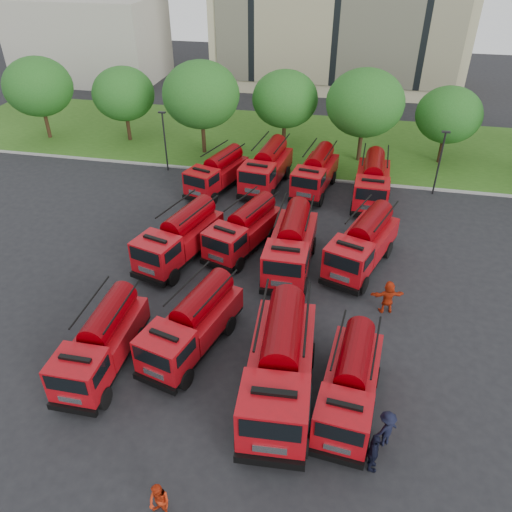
{
  "coord_description": "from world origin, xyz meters",
  "views": [
    {
      "loc": [
        5.53,
        -20.22,
        17.99
      ],
      "look_at": [
        0.67,
        3.18,
        1.8
      ],
      "focal_mm": 35.0,
      "sensor_mm": 36.0,
      "label": 1
    }
  ],
  "objects_px": {
    "fire_truck_5": "(244,229)",
    "firefighter_2": "(370,468)",
    "firefighter_5": "(385,311)",
    "fire_truck_11": "(372,181)",
    "fire_truck_10": "(316,172)",
    "fire_truck_2": "(280,366)",
    "firefighter_0": "(276,436)",
    "fire_truck_7": "(363,244)",
    "fire_truck_0": "(102,342)",
    "fire_truck_8": "(217,173)",
    "firefighter_4": "(153,281)",
    "fire_truck_1": "(193,324)",
    "fire_truck_6": "(291,244)",
    "firefighter_3": "(383,443)",
    "fire_truck_4": "(180,237)",
    "fire_truck_3": "(350,383)",
    "fire_truck_9": "(267,167)"
  },
  "relations": [
    {
      "from": "fire_truck_2",
      "to": "fire_truck_5",
      "type": "distance_m",
      "value": 12.25
    },
    {
      "from": "firefighter_0",
      "to": "firefighter_3",
      "type": "xyz_separation_m",
      "value": [
        4.41,
        0.6,
        0.0
      ]
    },
    {
      "from": "fire_truck_2",
      "to": "fire_truck_5",
      "type": "relative_size",
      "value": 1.18
    },
    {
      "from": "firefighter_0",
      "to": "firefighter_5",
      "type": "relative_size",
      "value": 0.94
    },
    {
      "from": "fire_truck_1",
      "to": "firefighter_4",
      "type": "distance_m",
      "value": 6.51
    },
    {
      "from": "firefighter_3",
      "to": "fire_truck_5",
      "type": "bearing_deg",
      "value": -94.08
    },
    {
      "from": "fire_truck_3",
      "to": "firefighter_3",
      "type": "height_order",
      "value": "fire_truck_3"
    },
    {
      "from": "firefighter_2",
      "to": "firefighter_3",
      "type": "bearing_deg",
      "value": -21.96
    },
    {
      "from": "fire_truck_5",
      "to": "firefighter_2",
      "type": "bearing_deg",
      "value": -40.54
    },
    {
      "from": "fire_truck_8",
      "to": "firefighter_3",
      "type": "relative_size",
      "value": 3.7
    },
    {
      "from": "fire_truck_1",
      "to": "fire_truck_11",
      "type": "bearing_deg",
      "value": 79.92
    },
    {
      "from": "firefighter_0",
      "to": "firefighter_3",
      "type": "height_order",
      "value": "firefighter_0"
    },
    {
      "from": "fire_truck_10",
      "to": "fire_truck_5",
      "type": "bearing_deg",
      "value": -101.83
    },
    {
      "from": "fire_truck_2",
      "to": "fire_truck_6",
      "type": "xyz_separation_m",
      "value": [
        -0.99,
        10.08,
        -0.17
      ]
    },
    {
      "from": "fire_truck_2",
      "to": "firefighter_4",
      "type": "bearing_deg",
      "value": 138.22
    },
    {
      "from": "firefighter_3",
      "to": "fire_truck_3",
      "type": "bearing_deg",
      "value": -83.87
    },
    {
      "from": "fire_truck_7",
      "to": "firefighter_5",
      "type": "distance_m",
      "value": 4.74
    },
    {
      "from": "fire_truck_5",
      "to": "firefighter_0",
      "type": "xyz_separation_m",
      "value": [
        4.48,
        -13.75,
        -1.49
      ]
    },
    {
      "from": "fire_truck_0",
      "to": "fire_truck_10",
      "type": "height_order",
      "value": "fire_truck_10"
    },
    {
      "from": "firefighter_2",
      "to": "firefighter_3",
      "type": "xyz_separation_m",
      "value": [
        0.51,
        1.27,
        0.0
      ]
    },
    {
      "from": "fire_truck_0",
      "to": "firefighter_5",
      "type": "bearing_deg",
      "value": 26.88
    },
    {
      "from": "fire_truck_11",
      "to": "firefighter_2",
      "type": "relative_size",
      "value": 3.71
    },
    {
      "from": "fire_truck_4",
      "to": "fire_truck_1",
      "type": "bearing_deg",
      "value": -50.7
    },
    {
      "from": "fire_truck_9",
      "to": "fire_truck_4",
      "type": "bearing_deg",
      "value": -99.6
    },
    {
      "from": "fire_truck_7",
      "to": "fire_truck_11",
      "type": "relative_size",
      "value": 1.04
    },
    {
      "from": "fire_truck_2",
      "to": "fire_truck_7",
      "type": "height_order",
      "value": "fire_truck_2"
    },
    {
      "from": "fire_truck_8",
      "to": "firefighter_2",
      "type": "height_order",
      "value": "fire_truck_8"
    },
    {
      "from": "fire_truck_0",
      "to": "fire_truck_6",
      "type": "relative_size",
      "value": 0.9
    },
    {
      "from": "fire_truck_10",
      "to": "fire_truck_2",
      "type": "bearing_deg",
      "value": -79.28
    },
    {
      "from": "fire_truck_7",
      "to": "firefighter_4",
      "type": "relative_size",
      "value": 4.61
    },
    {
      "from": "fire_truck_0",
      "to": "fire_truck_8",
      "type": "height_order",
      "value": "fire_truck_0"
    },
    {
      "from": "fire_truck_7",
      "to": "fire_truck_11",
      "type": "bearing_deg",
      "value": 106.49
    },
    {
      "from": "fire_truck_4",
      "to": "firefighter_5",
      "type": "relative_size",
      "value": 3.68
    },
    {
      "from": "fire_truck_6",
      "to": "firefighter_0",
      "type": "relative_size",
      "value": 3.86
    },
    {
      "from": "firefighter_5",
      "to": "fire_truck_2",
      "type": "bearing_deg",
      "value": 40.4
    },
    {
      "from": "fire_truck_11",
      "to": "firefighter_4",
      "type": "distance_m",
      "value": 18.21
    },
    {
      "from": "fire_truck_8",
      "to": "firefighter_5",
      "type": "height_order",
      "value": "fire_truck_8"
    },
    {
      "from": "fire_truck_7",
      "to": "firefighter_4",
      "type": "bearing_deg",
      "value": -141.47
    },
    {
      "from": "fire_truck_0",
      "to": "fire_truck_4",
      "type": "relative_size",
      "value": 0.89
    },
    {
      "from": "fire_truck_6",
      "to": "fire_truck_7",
      "type": "height_order",
      "value": "fire_truck_6"
    },
    {
      "from": "fire_truck_5",
      "to": "firefighter_5",
      "type": "distance_m",
      "value": 10.25
    },
    {
      "from": "firefighter_5",
      "to": "fire_truck_6",
      "type": "bearing_deg",
      "value": -43.52
    },
    {
      "from": "fire_truck_4",
      "to": "fire_truck_10",
      "type": "distance_m",
      "value": 13.49
    },
    {
      "from": "fire_truck_9",
      "to": "firefighter_3",
      "type": "bearing_deg",
      "value": -60.92
    },
    {
      "from": "fire_truck_1",
      "to": "fire_truck_8",
      "type": "distance_m",
      "value": 17.73
    },
    {
      "from": "fire_truck_6",
      "to": "fire_truck_11",
      "type": "height_order",
      "value": "fire_truck_6"
    },
    {
      "from": "firefighter_4",
      "to": "fire_truck_1",
      "type": "bearing_deg",
      "value": -164.33
    },
    {
      "from": "fire_truck_1",
      "to": "fire_truck_10",
      "type": "bearing_deg",
      "value": 93.0
    },
    {
      "from": "fire_truck_8",
      "to": "firefighter_5",
      "type": "relative_size",
      "value": 3.4
    },
    {
      "from": "fire_truck_1",
      "to": "fire_truck_3",
      "type": "relative_size",
      "value": 1.07
    }
  ]
}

